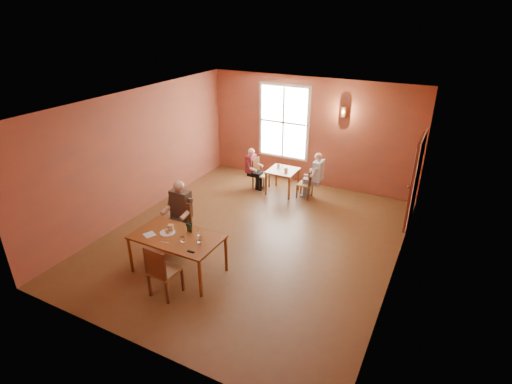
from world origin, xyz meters
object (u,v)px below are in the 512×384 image
at_px(main_table, 178,254).
at_px(chair_diner_main, 178,227).
at_px(chair_empty, 165,270).
at_px(second_table, 282,181).
at_px(chair_diner_white, 305,183).
at_px(chair_diner_maroon, 261,174).
at_px(diner_maroon, 260,169).
at_px(diner_white, 306,176).
at_px(diner_main, 176,220).

distance_m(main_table, chair_diner_main, 0.83).
bearing_deg(chair_empty, second_table, 91.68).
xyz_separation_m(chair_diner_main, chair_diner_white, (1.46, 3.57, -0.11)).
bearing_deg(chair_diner_main, main_table, 127.57).
height_order(chair_diner_main, chair_diner_maroon, chair_diner_main).
distance_m(chair_empty, diner_maroon, 4.89).
relative_size(chair_diner_main, diner_maroon, 0.91).
xyz_separation_m(main_table, chair_diner_white, (0.96, 4.22, 0.01)).
bearing_deg(second_table, diner_white, 0.00).
bearing_deg(diner_main, main_table, 128.88).
bearing_deg(diner_maroon, chair_diner_maroon, 90.00).
bearing_deg(chair_empty, diner_white, 83.73).
xyz_separation_m(chair_diner_white, diner_white, (0.03, 0.00, 0.22)).
relative_size(main_table, chair_empty, 1.65).
xyz_separation_m(chair_diner_white, chair_diner_maroon, (-1.30, 0.00, 0.03)).
bearing_deg(chair_diner_main, diner_maroon, -92.02).
bearing_deg(chair_diner_maroon, main_table, 4.67).
distance_m(chair_empty, chair_diner_maroon, 4.89).
relative_size(chair_diner_main, diner_main, 0.72).
xyz_separation_m(main_table, chair_diner_main, (-0.50, 0.65, 0.11)).
relative_size(second_table, chair_diner_maroon, 0.88).
height_order(chair_diner_main, chair_diner_white, chair_diner_main).
distance_m(chair_empty, second_table, 4.86).
bearing_deg(main_table, diner_white, 76.85).
xyz_separation_m(diner_main, chair_diner_white, (1.46, 3.60, -0.30)).
bearing_deg(diner_main, diner_white, -112.43).
bearing_deg(diner_maroon, chair_diner_main, -2.02).
relative_size(main_table, diner_white, 1.37).
bearing_deg(diner_maroon, chair_empty, 6.78).
distance_m(main_table, chair_empty, 0.68).
relative_size(main_table, diner_maroon, 1.51).
height_order(main_table, chair_empty, chair_empty).
bearing_deg(chair_empty, diner_maroon, 99.67).
xyz_separation_m(diner_main, diner_maroon, (0.13, 3.60, -0.14)).
bearing_deg(chair_diner_white, chair_diner_main, 157.81).
xyz_separation_m(chair_diner_main, diner_maroon, (0.13, 3.57, 0.05)).
relative_size(diner_main, chair_empty, 1.37).
xyz_separation_m(chair_empty, diner_maroon, (-0.58, 4.86, 0.05)).
relative_size(chair_diner_white, diner_white, 0.65).
distance_m(chair_diner_main, second_table, 3.66).
bearing_deg(diner_white, chair_diner_main, 157.40).
relative_size(diner_main, diner_white, 1.13).
bearing_deg(diner_main, chair_empty, 119.18).
relative_size(chair_diner_main, second_table, 1.34).
distance_m(second_table, chair_diner_white, 0.65).
relative_size(chair_diner_main, chair_diner_white, 1.26).
relative_size(diner_main, diner_maroon, 1.25).
bearing_deg(chair_diner_main, chair_diner_maroon, -92.50).
height_order(main_table, diner_main, diner_main).
distance_m(chair_diner_main, diner_maroon, 3.57).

